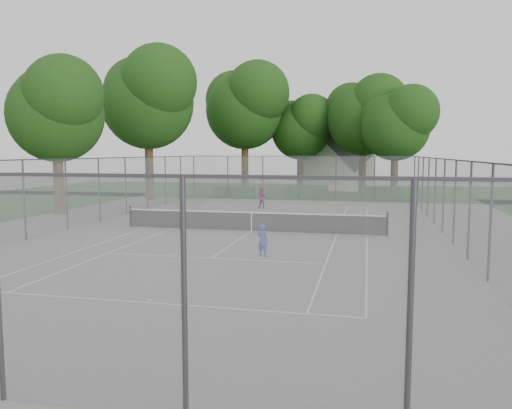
% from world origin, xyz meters
% --- Properties ---
extents(ground, '(120.00, 120.00, 0.00)m').
position_xyz_m(ground, '(0.00, 0.00, 0.00)').
color(ground, slate).
rests_on(ground, ground).
extents(grass_far, '(60.00, 20.00, 0.00)m').
position_xyz_m(grass_far, '(0.00, 26.00, 0.00)').
color(grass_far, '#1B4614').
rests_on(grass_far, ground).
extents(court_markings, '(11.03, 23.83, 0.01)m').
position_xyz_m(court_markings, '(0.00, 0.00, 0.01)').
color(court_markings, silver).
rests_on(court_markings, ground).
extents(tennis_net, '(12.87, 0.10, 1.10)m').
position_xyz_m(tennis_net, '(0.00, 0.00, 0.51)').
color(tennis_net, black).
rests_on(tennis_net, ground).
extents(perimeter_fence, '(18.08, 34.08, 3.52)m').
position_xyz_m(perimeter_fence, '(0.00, 0.00, 1.81)').
color(perimeter_fence, '#38383D').
rests_on(perimeter_fence, ground).
extents(tree_far_left, '(8.50, 7.76, 12.22)m').
position_xyz_m(tree_far_left, '(-5.93, 23.09, 8.40)').
color(tree_far_left, '#3E2816').
rests_on(tree_far_left, ground).
extents(tree_far_midleft, '(6.44, 5.88, 9.26)m').
position_xyz_m(tree_far_midleft, '(-0.82, 24.62, 6.36)').
color(tree_far_midleft, '#3E2816').
rests_on(tree_far_midleft, ground).
extents(tree_far_midright, '(7.39, 6.75, 10.62)m').
position_xyz_m(tree_far_midright, '(5.09, 22.75, 7.30)').
color(tree_far_midright, '#3E2816').
rests_on(tree_far_midright, ground).
extents(tree_far_right, '(6.44, 5.88, 9.26)m').
position_xyz_m(tree_far_right, '(7.72, 19.74, 6.36)').
color(tree_far_right, '#3E2816').
rests_on(tree_far_right, ground).
extents(tree_side_back, '(8.42, 7.69, 12.11)m').
position_xyz_m(tree_side_back, '(-11.70, 14.14, 8.32)').
color(tree_side_back, '#3E2816').
rests_on(tree_side_back, ground).
extents(tree_side_front, '(6.66, 6.08, 9.57)m').
position_xyz_m(tree_side_front, '(-13.26, 4.20, 6.57)').
color(tree_side_front, '#3E2816').
rests_on(tree_side_front, ground).
extents(hedge_left, '(3.48, 1.04, 0.87)m').
position_xyz_m(hedge_left, '(-5.68, 17.76, 0.44)').
color(hedge_left, '#184A17').
rests_on(hedge_left, ground).
extents(hedge_mid, '(3.34, 0.96, 1.05)m').
position_xyz_m(hedge_mid, '(0.56, 18.50, 0.53)').
color(hedge_mid, '#184A17').
rests_on(hedge_mid, ground).
extents(hedge_right, '(3.35, 1.23, 1.01)m').
position_xyz_m(hedge_right, '(6.73, 18.61, 0.50)').
color(hedge_right, '#184A17').
rests_on(hedge_right, ground).
extents(house, '(7.28, 5.64, 9.06)m').
position_xyz_m(house, '(2.47, 28.78, 3.65)').
color(house, beige).
rests_on(house, ground).
extents(girl_player, '(0.50, 0.40, 1.20)m').
position_xyz_m(girl_player, '(1.74, -5.64, 0.60)').
color(girl_player, '#2F43B0').
rests_on(girl_player, ground).
extents(woman_player, '(0.84, 0.74, 1.45)m').
position_xyz_m(woman_player, '(-1.52, 9.61, 0.72)').
color(woman_player, '#722655').
rests_on(woman_player, ground).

